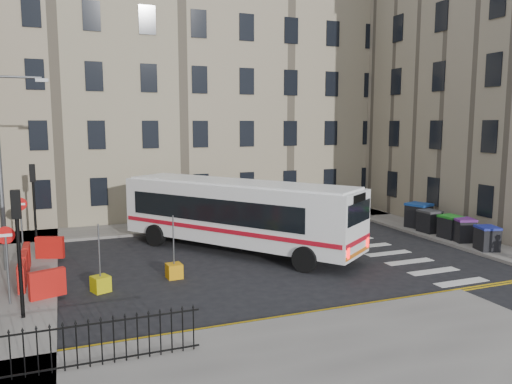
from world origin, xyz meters
TOP-DOWN VIEW (x-y plane):
  - ground at (0.00, 0.00)m, footprint 120.00×120.00m
  - pavement_north at (-6.00, 8.60)m, footprint 36.00×3.20m
  - pavement_east at (9.00, 4.00)m, footprint 2.40×26.00m
  - pavement_sw at (-7.00, -10.00)m, footprint 20.00×6.00m
  - terrace_north at (-7.00, 15.50)m, footprint 38.30×10.80m
  - traffic_light_nw at (-12.00, 6.50)m, footprint 0.28×0.22m
  - traffic_light_sw at (-12.00, -4.00)m, footprint 0.28×0.22m
  - streetlamp at (-13.00, 2.00)m, footprint 0.50×0.22m
  - no_entry_north at (-12.50, 4.50)m, footprint 0.60×0.08m
  - no_entry_south at (-12.50, -2.50)m, footprint 0.60×0.08m
  - roadworks_barriers at (-11.84, 0.50)m, footprint 1.66×6.26m
  - iron_railings at (-11.25, -8.20)m, footprint 7.80×0.04m
  - bus at (-2.67, 1.90)m, footprint 9.62×11.70m
  - wheelie_bin_a at (8.50, -2.90)m, footprint 1.20×1.29m
  - wheelie_bin_b at (8.79, -1.04)m, footprint 1.23×1.33m
  - wheelie_bin_c at (8.72, -0.20)m, footprint 1.03×1.16m
  - wheelie_bin_d at (8.69, 1.42)m, footprint 1.04×1.18m
  - wheelie_bin_e at (8.96, 2.67)m, footprint 1.50×1.60m
  - bollard_yellow at (-6.55, -1.26)m, footprint 0.65×0.65m
  - bollard_chevron at (-9.48, -1.90)m, footprint 0.78×0.78m

SIDE VIEW (x-z plane):
  - ground at x=0.00m, z-range 0.00..0.00m
  - pavement_north at x=-6.00m, z-range 0.00..0.15m
  - pavement_east at x=9.00m, z-range 0.00..0.15m
  - pavement_sw at x=-7.00m, z-range 0.00..0.15m
  - bollard_yellow at x=-6.55m, z-range 0.00..0.60m
  - bollard_chevron at x=-9.48m, z-range 0.00..0.60m
  - roadworks_barriers at x=-11.84m, z-range 0.15..1.15m
  - wheelie_bin_a at x=8.50m, z-range 0.15..1.33m
  - iron_railings at x=-11.25m, z-range 0.15..1.35m
  - wheelie_bin_b at x=8.79m, z-range 0.16..1.38m
  - wheelie_bin_c at x=8.72m, z-range 0.16..1.38m
  - wheelie_bin_d at x=8.69m, z-range 0.16..1.41m
  - wheelie_bin_e at x=8.96m, z-range 0.16..1.60m
  - bus at x=-2.67m, z-range 0.26..3.65m
  - no_entry_north at x=-12.50m, z-range 0.58..3.58m
  - no_entry_south at x=-12.50m, z-range 0.58..3.58m
  - traffic_light_nw at x=-12.00m, z-range 0.82..4.92m
  - traffic_light_sw at x=-12.00m, z-range 0.82..4.92m
  - streetlamp at x=-13.00m, z-range 0.27..8.41m
  - terrace_north at x=-7.00m, z-range 0.02..17.22m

